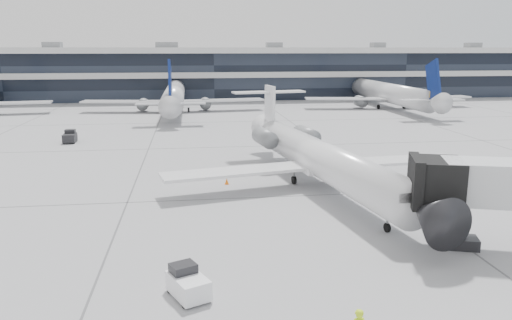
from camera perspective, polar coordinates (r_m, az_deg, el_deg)
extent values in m
plane|color=gray|center=(37.74, 0.79, -4.28)|extent=(220.00, 220.00, 0.00)
cube|color=black|center=(117.99, -5.08, 9.67)|extent=(170.00, 22.00, 10.00)
cylinder|color=white|center=(39.61, 7.60, 0.02)|extent=(6.57, 25.23, 2.82)
cone|color=black|center=(27.85, 19.30, -6.03)|extent=(3.23, 3.32, 2.82)
cone|color=white|center=(52.64, 1.37, 3.60)|extent=(3.16, 3.71, 2.68)
cube|color=white|center=(38.59, -2.35, -1.33)|extent=(11.82, 5.17, 0.23)
cube|color=white|center=(43.78, 15.18, -0.09)|extent=(11.68, 3.64, 0.23)
cylinder|color=slate|center=(46.69, 1.02, 2.57)|extent=(2.09, 3.75, 1.57)
cylinder|color=slate|center=(48.08, 5.79, 2.80)|extent=(2.09, 3.75, 1.57)
cube|color=white|center=(51.74, 1.60, 5.89)|extent=(0.70, 2.73, 4.71)
cube|color=white|center=(51.97, 1.47, 7.78)|extent=(7.69, 2.79, 0.17)
cylinder|color=black|center=(31.73, 14.76, -7.48)|extent=(0.27, 0.61, 0.59)
cylinder|color=black|center=(41.40, 4.36, -2.30)|extent=(0.35, 0.70, 0.67)
cylinder|color=black|center=(42.58, 8.32, -1.98)|extent=(0.35, 0.70, 0.67)
cube|color=black|center=(29.38, 20.19, -2.34)|extent=(3.10, 3.45, 2.52)
cylinder|color=slate|center=(30.40, 22.68, -7.02)|extent=(0.40, 0.40, 2.52)
cube|color=black|center=(30.72, 22.53, -8.69)|extent=(1.93, 1.69, 0.63)
cube|color=white|center=(23.32, -7.75, -14.03)|extent=(2.12, 2.56, 0.91)
cube|color=black|center=(23.48, -8.32, -12.23)|extent=(1.39, 1.29, 0.50)
cylinder|color=black|center=(23.94, -9.80, -14.26)|extent=(0.35, 0.48, 0.44)
cylinder|color=black|center=(24.33, -7.32, -13.71)|extent=(0.35, 0.48, 0.44)
cylinder|color=black|center=(22.62, -8.15, -15.89)|extent=(0.35, 0.48, 0.44)
cylinder|color=black|center=(23.03, -5.55, -15.26)|extent=(0.35, 0.48, 0.44)
cone|color=orange|center=(41.31, -3.36, -2.42)|extent=(0.34, 0.34, 0.53)
cube|color=orange|center=(41.38, -3.36, -2.76)|extent=(0.44, 0.44, 0.03)
cube|color=black|center=(63.51, -20.51, 2.40)|extent=(1.48, 2.39, 0.96)
cube|color=black|center=(63.93, -20.47, 3.05)|extent=(1.21, 1.01, 0.53)
cylinder|color=black|center=(64.50, -20.86, 2.21)|extent=(0.21, 0.47, 0.47)
cylinder|color=black|center=(64.29, -19.84, 2.25)|extent=(0.21, 0.47, 0.47)
cylinder|color=black|center=(62.86, -21.14, 1.93)|extent=(0.21, 0.47, 0.47)
cylinder|color=black|center=(62.64, -20.09, 1.98)|extent=(0.21, 0.47, 0.47)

